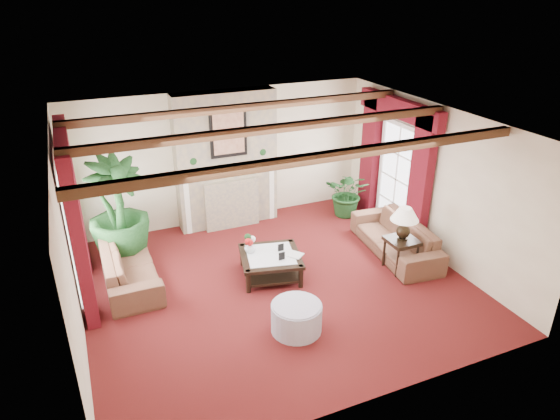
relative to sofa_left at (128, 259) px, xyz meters
name	(u,v)px	position (x,y,z in m)	size (l,w,h in m)	color
floor	(277,284)	(2.20, -1.07, -0.41)	(6.00, 6.00, 0.00)	#430F0C
ceiling	(276,124)	(2.20, -1.07, 2.29)	(6.00, 6.00, 0.00)	white
back_wall	(223,157)	(2.20, 1.68, 0.94)	(6.00, 0.02, 2.70)	beige
left_wall	(68,247)	(-0.80, -1.07, 0.94)	(0.02, 5.50, 2.70)	beige
right_wall	(434,182)	(5.20, -1.07, 0.94)	(0.02, 5.50, 2.70)	beige
ceiling_beams	(276,128)	(2.20, -1.07, 2.23)	(6.00, 3.00, 0.12)	#3E2813
fireplace	(223,91)	(2.20, 1.48, 2.29)	(2.00, 0.52, 2.70)	tan
french_door_left	(58,168)	(-0.77, -0.07, 1.72)	(0.10, 1.10, 2.16)	white
french_door_right	(403,125)	(5.17, -0.07, 1.72)	(0.10, 1.10, 2.16)	white
curtains_left	(61,138)	(-0.66, -0.07, 2.14)	(0.20, 2.40, 2.55)	#500A14
curtains_right	(400,103)	(5.06, -0.07, 2.14)	(0.20, 2.40, 2.55)	#500A14
sofa_left	(128,259)	(0.00, 0.00, 0.00)	(0.61, 2.07, 0.81)	#370F17
sofa_right	(396,232)	(4.61, -0.94, 0.01)	(0.82, 2.15, 0.82)	#370F17
potted_palm	(121,232)	(0.01, 0.79, 0.13)	(1.76, 2.17, 1.06)	black
small_plant	(348,198)	(4.62, 0.80, -0.01)	(1.34, 1.35, 0.78)	black
coffee_table	(271,265)	(2.21, -0.79, -0.20)	(0.98, 0.98, 0.40)	black
side_table	(400,254)	(4.35, -1.46, -0.11)	(0.49, 0.49, 0.58)	black
ottoman	(296,318)	(2.00, -2.28, -0.19)	(0.73, 0.73, 0.42)	#9593A6
table_lamp	(404,223)	(4.35, -1.46, 0.48)	(0.47, 0.47, 0.60)	black
flower_vase	(250,247)	(1.93, -0.58, 0.09)	(0.23, 0.24, 0.19)	silver
book	(290,250)	(2.47, -1.02, 0.15)	(0.19, 0.15, 0.30)	black
photo_frame_a	(282,256)	(2.31, -1.02, 0.07)	(0.11, 0.02, 0.14)	black
photo_frame_b	(281,248)	(2.42, -0.74, 0.06)	(0.10, 0.02, 0.14)	black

